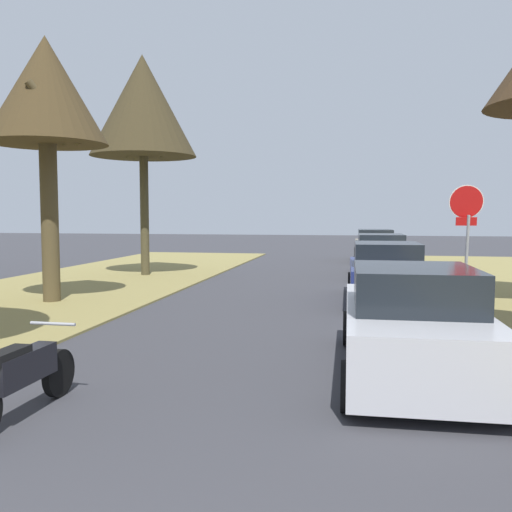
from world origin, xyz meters
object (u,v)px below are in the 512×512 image
(street_tree_left_far, at_px, (143,107))
(parked_sedan_navy, at_px, (386,275))
(street_tree_left_mid_b, at_px, (46,94))
(parked_sedan_silver, at_px, (412,325))
(parked_sedan_tan, at_px, (375,247))
(parked_motorcycle, at_px, (22,376))
(parked_sedan_white, at_px, (380,257))
(stop_sign_far, at_px, (466,219))

(street_tree_left_far, bearing_deg, parked_sedan_navy, -28.62)
(street_tree_left_mid_b, bearing_deg, parked_sedan_silver, -29.74)
(street_tree_left_mid_b, bearing_deg, parked_sedan_tan, 58.81)
(parked_sedan_silver, height_order, parked_motorcycle, parked_sedan_silver)
(street_tree_left_mid_b, distance_m, parked_sedan_white, 12.55)
(parked_sedan_tan, xyz_separation_m, parked_motorcycle, (-4.52, -21.64, -0.24))
(parked_sedan_navy, bearing_deg, parked_sedan_tan, 89.58)
(street_tree_left_mid_b, distance_m, parked_motorcycle, 9.75)
(parked_sedan_navy, relative_size, parked_sedan_tan, 1.00)
(street_tree_left_far, distance_m, parked_sedan_tan, 12.94)
(stop_sign_far, relative_size, parked_sedan_white, 0.67)
(street_tree_left_far, xyz_separation_m, parked_sedan_silver, (8.56, -11.20, -5.50))
(stop_sign_far, height_order, parked_sedan_tan, stop_sign_far)
(parked_sedan_white, height_order, parked_motorcycle, parked_sedan_white)
(parked_sedan_silver, relative_size, parked_sedan_tan, 1.00)
(parked_motorcycle, bearing_deg, street_tree_left_mid_b, 119.07)
(street_tree_left_mid_b, xyz_separation_m, parked_sedan_silver, (8.57, -4.90, -4.61))
(parked_sedan_navy, bearing_deg, street_tree_left_far, 151.38)
(parked_sedan_navy, distance_m, parked_motorcycle, 10.07)
(stop_sign_far, distance_m, parked_sedan_tan, 13.55)
(parked_sedan_silver, height_order, parked_sedan_white, same)
(parked_sedan_silver, bearing_deg, street_tree_left_far, 127.38)
(street_tree_left_far, relative_size, parked_motorcycle, 3.92)
(parked_sedan_white, bearing_deg, parked_motorcycle, -106.54)
(stop_sign_far, height_order, street_tree_left_mid_b, street_tree_left_mid_b)
(stop_sign_far, height_order, street_tree_left_far, street_tree_left_far)
(parked_sedan_navy, distance_m, parked_sedan_white, 6.21)
(street_tree_left_far, xyz_separation_m, parked_sedan_tan, (8.61, 7.94, -5.50))
(parked_sedan_tan, bearing_deg, parked_sedan_navy, -90.42)
(street_tree_left_mid_b, xyz_separation_m, parked_motorcycle, (4.11, -7.39, -4.85))
(street_tree_left_far, distance_m, parked_sedan_navy, 11.16)
(parked_motorcycle, bearing_deg, parked_sedan_navy, 63.93)
(street_tree_left_mid_b, xyz_separation_m, parked_sedan_navy, (8.53, 1.65, -4.61))
(parked_sedan_navy, distance_m, parked_sedan_tan, 12.59)
(stop_sign_far, xyz_separation_m, parked_sedan_tan, (-1.71, 13.37, -1.46))
(street_tree_left_mid_b, distance_m, parked_sedan_tan, 17.28)
(street_tree_left_mid_b, distance_m, parked_sedan_silver, 10.89)
(street_tree_left_far, bearing_deg, parked_sedan_white, 10.23)
(stop_sign_far, bearing_deg, parked_sedan_silver, -107.02)
(street_tree_left_mid_b, relative_size, parked_sedan_white, 1.52)
(street_tree_left_far, relative_size, parked_sedan_white, 1.82)
(street_tree_left_far, bearing_deg, parked_sedan_tan, 42.70)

